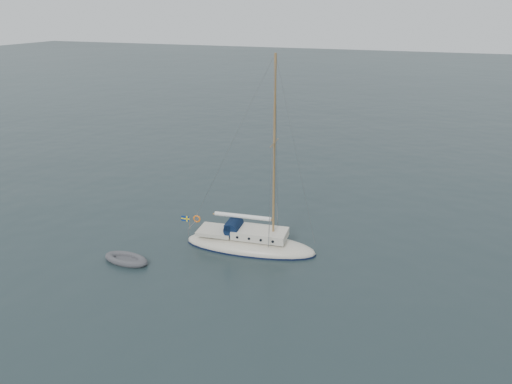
% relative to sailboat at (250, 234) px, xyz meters
% --- Properties ---
extents(ground, '(300.00, 300.00, 0.00)m').
position_rel_sailboat_xyz_m(ground, '(3.60, -1.72, -0.92)').
color(ground, black).
rests_on(ground, ground).
extents(sailboat, '(8.57, 2.57, 12.21)m').
position_rel_sailboat_xyz_m(sailboat, '(0.00, 0.00, 0.00)').
color(sailboat, beige).
rests_on(sailboat, ground).
extents(dinghy, '(2.87, 1.29, 0.41)m').
position_rel_sailboat_xyz_m(dinghy, '(-6.09, -4.21, -0.74)').
color(dinghy, '#444348').
rests_on(dinghy, ground).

